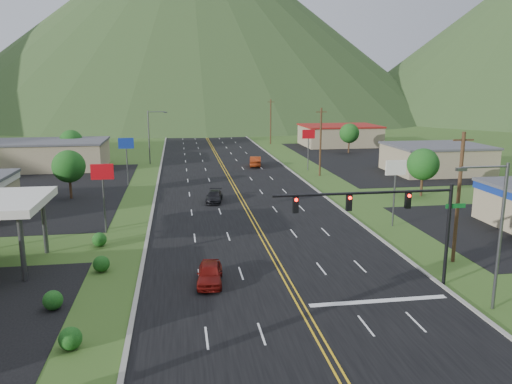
{
  "coord_description": "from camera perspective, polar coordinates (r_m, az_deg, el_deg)",
  "views": [
    {
      "loc": [
        -7.17,
        -15.68,
        13.46
      ],
      "look_at": [
        -0.82,
        24.86,
        4.5
      ],
      "focal_mm": 35.0,
      "sensor_mm": 36.0,
      "label": 1
    }
  ],
  "objects": [
    {
      "name": "tree_west_b",
      "position": [
        89.98,
        -20.37,
        5.45
      ],
      "size": [
        3.84,
        3.84,
        5.82
      ],
      "color": "#382314",
      "rests_on": "ground"
    },
    {
      "name": "utility_pole_c",
      "position": [
        112.9,
        1.69,
        8.08
      ],
      "size": [
        1.6,
        0.28,
        10.0
      ],
      "color": "#382314",
      "rests_on": "ground"
    },
    {
      "name": "utility_pole_d",
      "position": [
        152.32,
        -1.11,
        9.18
      ],
      "size": [
        1.6,
        0.28,
        10.0
      ],
      "color": "#382314",
      "rests_on": "ground"
    },
    {
      "name": "pole_sign_west_b",
      "position": [
        68.54,
        -14.61,
        4.88
      ],
      "size": [
        2.0,
        0.18,
        6.4
      ],
      "color": "#59595E",
      "rests_on": "ground"
    },
    {
      "name": "pole_sign_east_a",
      "position": [
        48.84,
        15.65,
        1.95
      ],
      "size": [
        2.0,
        0.18,
        6.4
      ],
      "color": "#59595E",
      "rests_on": "ground"
    },
    {
      "name": "streetlight_east",
      "position": [
        32.63,
        25.77,
        -3.64
      ],
      "size": [
        3.28,
        0.25,
        9.0
      ],
      "color": "#59595E",
      "rests_on": "ground"
    },
    {
      "name": "pole_sign_west_a",
      "position": [
        46.94,
        -17.12,
        1.45
      ],
      "size": [
        2.0,
        0.18,
        6.4
      ],
      "color": "#59595E",
      "rests_on": "ground"
    },
    {
      "name": "tree_east_a",
      "position": [
        63.58,
        18.55,
        3.02
      ],
      "size": [
        3.84,
        3.84,
        5.82
      ],
      "color": "#382314",
      "rests_on": "ground"
    },
    {
      "name": "building_east_far",
      "position": [
        111.94,
        9.52,
        6.41
      ],
      "size": [
        16.4,
        12.4,
        4.5
      ],
      "color": "tan",
      "rests_on": "ground"
    },
    {
      "name": "tree_east_b",
      "position": [
        99.84,
        10.62,
        6.61
      ],
      "size": [
        3.84,
        3.84,
        5.82
      ],
      "color": "#382314",
      "rests_on": "ground"
    },
    {
      "name": "tree_west_a",
      "position": [
        62.75,
        -20.61,
        2.75
      ],
      "size": [
        3.84,
        3.84,
        5.82
      ],
      "color": "#382314",
      "rests_on": "ground"
    },
    {
      "name": "mountain_n",
      "position": [
        237.57,
        -7.53,
        19.24
      ],
      "size": [
        220.0,
        220.0,
        85.0
      ],
      "primitive_type": "cone",
      "color": "#263D1C",
      "rests_on": "ground"
    },
    {
      "name": "pole_sign_east_b",
      "position": [
        78.77,
        6.02,
        6.13
      ],
      "size": [
        2.0,
        0.18,
        6.4
      ],
      "color": "#59595E",
      "rests_on": "ground"
    },
    {
      "name": "streetlight_west",
      "position": [
        86.19,
        -11.94,
        6.55
      ],
      "size": [
        3.28,
        0.25,
        9.0
      ],
      "color": "#59595E",
      "rests_on": "ground"
    },
    {
      "name": "building_west_far",
      "position": [
        86.95,
        -22.74,
        3.96
      ],
      "size": [
        18.4,
        11.4,
        4.5
      ],
      "color": "tan",
      "rests_on": "ground"
    },
    {
      "name": "utility_pole_a",
      "position": [
        40.39,
        22.13,
        -0.51
      ],
      "size": [
        1.6,
        0.28,
        10.0
      ],
      "color": "#382314",
      "rests_on": "ground"
    },
    {
      "name": "traffic_signal",
      "position": [
        33.66,
        15.34,
        -2.11
      ],
      "size": [
        13.1,
        0.43,
        7.0
      ],
      "color": "black",
      "rests_on": "ground"
    },
    {
      "name": "car_red_far",
      "position": [
        82.54,
        -0.06,
        3.51
      ],
      "size": [
        2.57,
        5.22,
        1.64
      ],
      "primitive_type": "imported",
      "rotation": [
        0.0,
        0.0,
        2.97
      ],
      "color": "maroon",
      "rests_on": "ground"
    },
    {
      "name": "utility_pole_b",
      "position": [
        74.11,
        7.39,
        5.76
      ],
      "size": [
        1.6,
        0.28,
        10.0
      ],
      "color": "#382314",
      "rests_on": "ground"
    },
    {
      "name": "car_red_near",
      "position": [
        34.68,
        -5.29,
        -9.31
      ],
      "size": [
        2.09,
        4.33,
        1.43
      ],
      "primitive_type": "imported",
      "rotation": [
        0.0,
        0.0,
        -0.1
      ],
      "color": "#660E0B",
      "rests_on": "ground"
    },
    {
      "name": "building_east_mid",
      "position": [
        81.59,
        19.93,
        3.62
      ],
      "size": [
        14.4,
        11.4,
        4.3
      ],
      "color": "tan",
      "rests_on": "ground"
    },
    {
      "name": "car_dark_mid",
      "position": [
        57.74,
        -4.79,
        -0.57
      ],
      "size": [
        2.41,
        4.5,
        1.24
      ],
      "primitive_type": "imported",
      "rotation": [
        0.0,
        0.0,
        -0.16
      ],
      "color": "black",
      "rests_on": "ground"
    }
  ]
}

